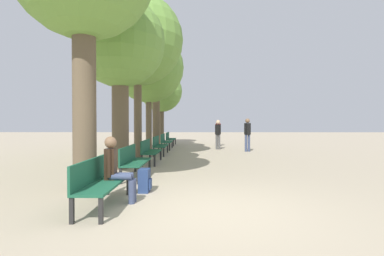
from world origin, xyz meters
name	(u,v)px	position (x,y,z in m)	size (l,w,h in m)	color
ground_plane	(209,211)	(0.00, 0.00, 0.00)	(80.00, 80.00, 0.00)	tan
bench_row_0	(99,179)	(-1.89, 0.20, 0.48)	(0.51, 1.83, 0.84)	#195138
bench_row_1	(133,159)	(-1.89, 3.00, 0.48)	(0.51, 1.83, 0.84)	#195138
bench_row_2	(149,150)	(-1.89, 5.80, 0.48)	(0.51, 1.83, 0.84)	#195138
bench_row_3	(159,144)	(-1.89, 8.60, 0.48)	(0.51, 1.83, 0.84)	#195138
bench_row_4	(165,140)	(-1.89, 11.40, 0.48)	(0.51, 1.83, 0.84)	#195138
bench_row_5	(170,138)	(-1.89, 14.20, 0.48)	(0.51, 1.83, 0.84)	#195138
tree_row_1	(120,45)	(-2.62, 4.55, 3.93)	(2.86, 2.86, 5.45)	brown
tree_row_2	(138,40)	(-2.62, 7.42, 4.85)	(3.76, 3.76, 6.75)	brown
tree_row_3	(149,68)	(-2.62, 10.31, 4.25)	(3.58, 3.58, 6.06)	brown
tree_row_4	(156,77)	(-2.62, 13.13, 4.20)	(2.22, 2.22, 5.47)	brown
tree_row_5	(161,92)	(-2.62, 15.97, 3.62)	(2.89, 2.89, 5.09)	brown
person_seated	(117,167)	(-1.66, 0.48, 0.64)	(0.56, 0.32, 1.21)	#384260
backpack	(145,181)	(-1.30, 1.33, 0.24)	(0.25, 0.36, 0.49)	navy
pedestrian_near	(218,131)	(1.17, 13.56, 0.93)	(0.33, 0.25, 1.63)	#4C4C4C
pedestrian_mid	(247,133)	(2.39, 10.13, 0.96)	(0.34, 0.29, 1.67)	#384260
pedestrian_far	(218,133)	(0.99, 11.34, 0.91)	(0.32, 0.28, 1.58)	#4C4C4C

